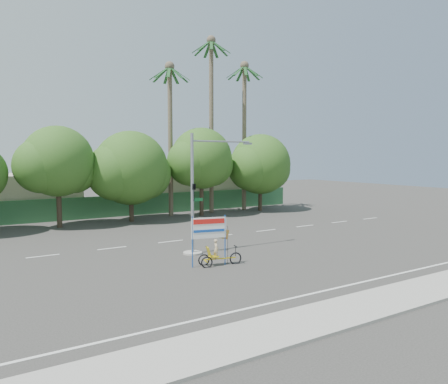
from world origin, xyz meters
TOP-DOWN VIEW (x-y plane):
  - ground at (0.00, 0.00)m, footprint 120.00×120.00m
  - sidewalk_near at (0.00, -7.50)m, footprint 50.00×2.40m
  - fence at (0.00, 21.50)m, footprint 38.00×0.08m
  - building_left at (-10.00, 26.00)m, footprint 12.00×8.00m
  - building_right at (8.00, 26.00)m, footprint 14.00×8.00m
  - tree_left at (-7.05, 18.00)m, footprint 6.66×5.60m
  - tree_center at (-1.05, 18.00)m, footprint 7.62×6.40m
  - tree_right at (5.95, 18.00)m, footprint 6.90×5.80m
  - tree_far_right at (12.95, 18.00)m, footprint 7.38×6.20m
  - palm_tall at (8.00, 19.50)m, footprint 3.73×3.79m
  - palm_mid at (12.00, 19.50)m, footprint 3.73×3.79m
  - palm_short at (3.50, 19.50)m, footprint 3.73×3.79m
  - traffic_signal at (-2.20, 3.98)m, footprint 4.72×1.10m
  - trike_billboard at (-2.90, 0.95)m, footprint 2.66×0.98m

SIDE VIEW (x-z plane):
  - ground at x=0.00m, z-range 0.00..0.00m
  - sidewalk_near at x=0.00m, z-range 0.00..0.12m
  - fence at x=0.00m, z-range 0.00..2.00m
  - trike_billboard at x=-2.90m, z-range -0.26..2.41m
  - building_right at x=8.00m, z-range 0.00..3.60m
  - building_left at x=-10.00m, z-range 0.00..4.00m
  - traffic_signal at x=-2.20m, z-range -0.58..6.42m
  - tree_center at x=-1.05m, z-range 0.54..8.39m
  - tree_far_right at x=12.95m, z-range 0.68..8.61m
  - tree_left at x=-7.05m, z-range 1.02..9.09m
  - tree_right at x=5.95m, z-range 1.06..9.42m
  - palm_short at x=3.50m, z-range 1.64..16.09m
  - palm_mid at x=12.00m, z-range 1.67..17.12m
  - palm_tall at x=8.00m, z-range 1.74..19.19m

